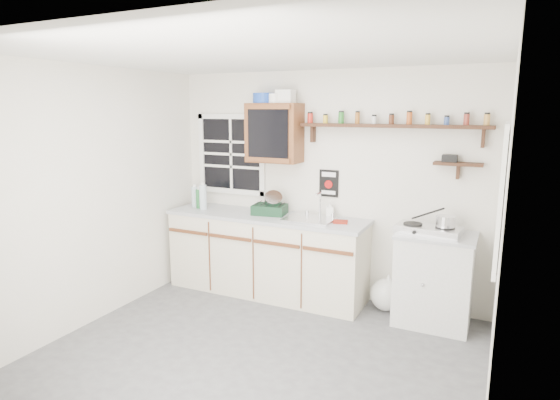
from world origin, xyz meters
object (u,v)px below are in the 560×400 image
at_px(main_cabinet, 266,254).
at_px(upper_cabinet, 274,133).
at_px(spice_shelf, 391,125).
at_px(right_cabinet, 434,279).
at_px(hotplate, 429,229).
at_px(dish_rack, 271,207).

xyz_separation_m(main_cabinet, upper_cabinet, (0.03, 0.14, 1.36)).
xyz_separation_m(main_cabinet, spice_shelf, (1.30, 0.21, 1.47)).
relative_size(right_cabinet, spice_shelf, 0.48).
height_order(main_cabinet, upper_cabinet, upper_cabinet).
xyz_separation_m(right_cabinet, hotplate, (-0.08, -0.02, 0.49)).
xyz_separation_m(main_cabinet, hotplate, (1.76, 0.01, 0.49)).
bearing_deg(spice_shelf, right_cabinet, -19.45).
bearing_deg(hotplate, main_cabinet, -173.86).
bearing_deg(spice_shelf, dish_rack, -172.70).
bearing_deg(spice_shelf, upper_cabinet, -176.88).
bearing_deg(upper_cabinet, dish_rack, -89.48).
relative_size(right_cabinet, hotplate, 1.45).
bearing_deg(hotplate, right_cabinet, 20.77).
distance_m(right_cabinet, dish_rack, 1.88).
relative_size(dish_rack, hotplate, 0.65).
bearing_deg(dish_rack, right_cabinet, -10.46).
height_order(right_cabinet, spice_shelf, spice_shelf).
distance_m(right_cabinet, spice_shelf, 1.58).
bearing_deg(upper_cabinet, right_cabinet, -3.76).
bearing_deg(spice_shelf, hotplate, -24.50).
xyz_separation_m(main_cabinet, right_cabinet, (1.83, 0.03, -0.01)).
distance_m(spice_shelf, hotplate, 1.10).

